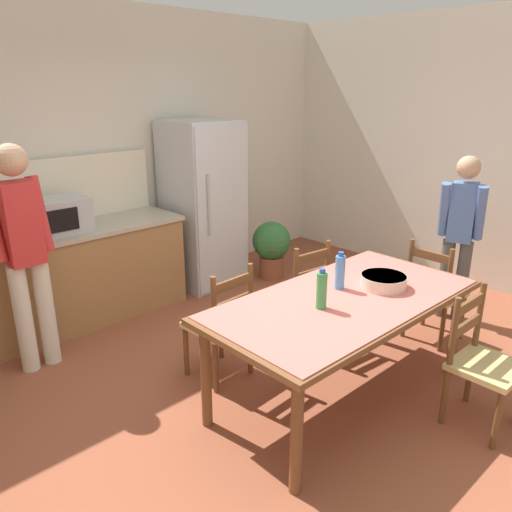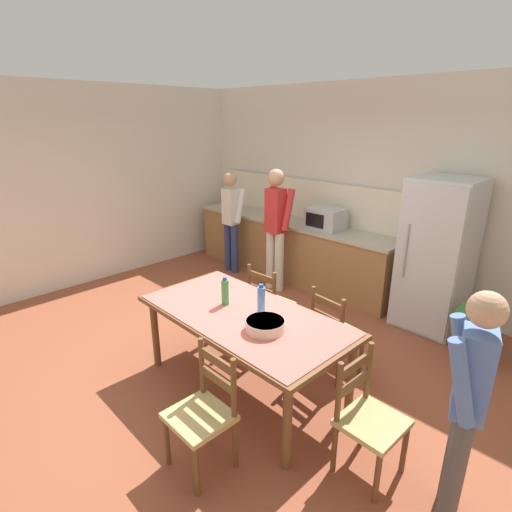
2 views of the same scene
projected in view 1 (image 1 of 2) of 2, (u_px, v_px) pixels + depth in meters
name	position (u px, v px, depth m)	size (l,w,h in m)	color
ground_plane	(279.00, 403.00, 3.54)	(8.32, 8.32, 0.00)	brown
wall_back	(85.00, 159.00, 4.88)	(6.52, 0.12, 2.90)	silver
wall_right	(496.00, 155.00, 5.20)	(0.12, 5.20, 2.90)	silver
refrigerator	(203.00, 205.00, 5.44)	(0.71, 0.73, 1.80)	silver
microwave	(57.00, 215.00, 4.36)	(0.50, 0.39, 0.30)	#B2B7BC
dining_table	(344.00, 308.00, 3.39)	(2.00, 1.03, 0.78)	brown
bottle_near_centre	(322.00, 290.00, 3.17)	(0.07, 0.07, 0.27)	green
bottle_off_centre	(340.00, 272.00, 3.48)	(0.07, 0.07, 0.27)	#4C8ED6
serving_bowl	(384.00, 280.00, 3.52)	(0.32, 0.32, 0.09)	beige
chair_side_far_left	(221.00, 324.00, 3.74)	(0.44, 0.42, 0.91)	brown
chair_head_end	(434.00, 293.00, 4.30)	(0.41, 0.43, 0.91)	brown
chair_side_far_right	(301.00, 292.00, 4.31)	(0.46, 0.45, 0.91)	brown
chair_side_near_right	(482.00, 363.00, 3.22)	(0.43, 0.41, 0.91)	brown
person_at_counter	(24.00, 248.00, 3.71)	(0.44, 0.30, 1.76)	silver
person_by_table	(460.00, 230.00, 4.58)	(0.34, 0.44, 1.55)	#4C4C4C
potted_plant	(271.00, 246.00, 5.74)	(0.44, 0.44, 0.67)	brown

